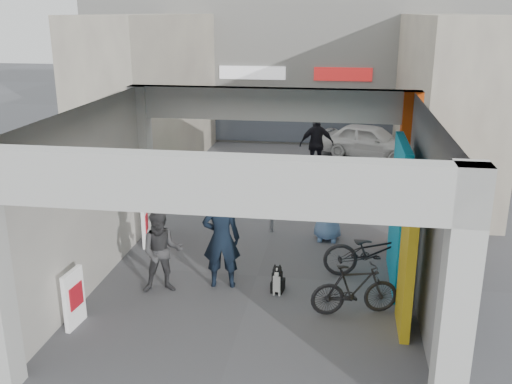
% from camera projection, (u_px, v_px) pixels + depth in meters
% --- Properties ---
extents(ground, '(90.00, 90.00, 0.00)m').
position_uv_depth(ground, '(257.00, 276.00, 11.47)').
color(ground, '#4F4F54').
rests_on(ground, ground).
extents(arcade_canopy, '(6.40, 6.45, 6.40)m').
position_uv_depth(arcade_canopy, '(281.00, 179.00, 9.92)').
color(arcade_canopy, '#B7B7B2').
rests_on(arcade_canopy, ground).
extents(far_building, '(18.00, 4.08, 8.00)m').
position_uv_depth(far_building, '(308.00, 39.00, 23.45)').
color(far_building, white).
rests_on(far_building, ground).
extents(plaza_bldg_left, '(2.00, 9.00, 5.00)m').
position_uv_depth(plaza_bldg_left, '(154.00, 95.00, 18.43)').
color(plaza_bldg_left, beige).
rests_on(plaza_bldg_left, ground).
extents(plaza_bldg_right, '(2.00, 9.00, 5.00)m').
position_uv_depth(plaza_bldg_right, '(442.00, 101.00, 17.13)').
color(plaza_bldg_right, beige).
rests_on(plaza_bldg_right, ground).
extents(bollard_left, '(0.09, 0.09, 0.87)m').
position_uv_depth(bollard_left, '(213.00, 211.00, 13.92)').
color(bollard_left, '#919499').
rests_on(bollard_left, ground).
extents(bollard_center, '(0.09, 0.09, 0.89)m').
position_uv_depth(bollard_center, '(272.00, 214.00, 13.64)').
color(bollard_center, '#919499').
rests_on(bollard_center, ground).
extents(bollard_right, '(0.09, 0.09, 0.95)m').
position_uv_depth(bollard_right, '(335.00, 216.00, 13.43)').
color(bollard_right, '#919499').
rests_on(bollard_right, ground).
extents(advert_board_near, '(0.14, 0.56, 1.00)m').
position_uv_depth(advert_board_near, '(74.00, 298.00, 9.52)').
color(advert_board_near, white).
rests_on(advert_board_near, ground).
extents(advert_board_far, '(0.21, 0.55, 1.00)m').
position_uv_depth(advert_board_far, '(145.00, 224.00, 12.85)').
color(advert_board_far, white).
rests_on(advert_board_far, ground).
extents(cafe_set, '(1.66, 1.34, 1.00)m').
position_uv_depth(cafe_set, '(238.00, 186.00, 16.17)').
color(cafe_set, '#9E9EA2').
rests_on(cafe_set, ground).
extents(produce_stand, '(1.34, 0.72, 0.88)m').
position_uv_depth(produce_stand, '(202.00, 175.00, 17.22)').
color(produce_stand, black).
rests_on(produce_stand, ground).
extents(crate_stack, '(0.45, 0.35, 0.56)m').
position_uv_depth(crate_stack, '(315.00, 165.00, 18.63)').
color(crate_stack, '#1B601F').
rests_on(crate_stack, ground).
extents(border_collie, '(0.22, 0.44, 0.61)m').
position_uv_depth(border_collie, '(277.00, 281.00, 10.72)').
color(border_collie, black).
rests_on(border_collie, ground).
extents(man_with_dog, '(0.77, 0.56, 1.96)m').
position_uv_depth(man_with_dog, '(221.00, 239.00, 10.78)').
color(man_with_dog, black).
rests_on(man_with_dog, ground).
extents(man_back_turned, '(0.92, 0.80, 1.61)m').
position_uv_depth(man_back_turned, '(162.00, 252.00, 10.62)').
color(man_back_turned, '#3A3A3D').
rests_on(man_back_turned, ground).
extents(man_elderly, '(0.84, 0.56, 1.68)m').
position_uv_depth(man_elderly, '(328.00, 205.00, 13.04)').
color(man_elderly, '#638AC1').
rests_on(man_elderly, ground).
extents(man_crates, '(1.20, 0.73, 1.91)m').
position_uv_depth(man_crates, '(317.00, 144.00, 18.55)').
color(man_crates, black).
rests_on(man_crates, ground).
extents(bicycle_front, '(2.07, 0.93, 1.05)m').
position_uv_depth(bicycle_front, '(374.00, 251.00, 11.33)').
color(bicycle_front, black).
rests_on(bicycle_front, ground).
extents(bicycle_rear, '(1.61, 0.82, 0.93)m').
position_uv_depth(bicycle_rear, '(355.00, 289.00, 9.92)').
color(bicycle_rear, black).
rests_on(bicycle_rear, ground).
extents(white_van, '(3.87, 2.67, 1.22)m').
position_uv_depth(white_van, '(370.00, 141.00, 20.59)').
color(white_van, silver).
rests_on(white_van, ground).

